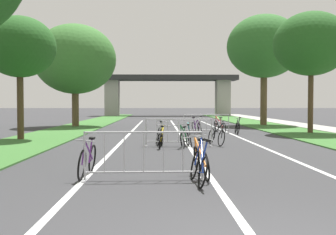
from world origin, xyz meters
TOP-DOWN VIEW (x-y plane):
  - grass_verge_left at (-6.63, 25.29)m, footprint 3.27×61.82m
  - grass_verge_right at (6.63, 25.29)m, footprint 3.27×61.82m
  - sidewalk_path_right at (9.38, 25.29)m, footprint 2.23×61.82m
  - lane_stripe_center at (0.00, 17.88)m, footprint 0.14×35.77m
  - lane_stripe_right_lane at (2.75, 17.88)m, footprint 0.14×35.77m
  - lane_stripe_left_lane at (-2.75, 17.88)m, footprint 0.14×35.77m
  - overpass_bridge at (0.00, 51.09)m, footprint 18.42×3.85m
  - tree_left_maple_mid at (-7.35, 14.42)m, footprint 3.21×3.21m
  - tree_left_pine_near at (-7.05, 25.07)m, footprint 5.75×5.75m
  - tree_right_pine_far at (7.15, 18.23)m, footprint 4.09×4.09m
  - tree_right_cypress_far at (6.70, 26.61)m, footprint 5.53×5.53m
  - crowd_barrier_nearest at (-1.46, 4.54)m, footprint 2.57×0.50m
  - crowd_barrier_second at (-0.39, 11.54)m, footprint 2.58×0.59m
  - crowd_barrier_third at (1.47, 18.54)m, footprint 2.58×0.59m
  - bicycle_purple_0 at (-2.74, 5.06)m, footprint 0.43×1.73m
  - bicycle_black_1 at (1.12, 12.02)m, footprint 0.74×1.68m
  - bicycle_yellow_2 at (-1.05, 11.06)m, footprint 0.55×1.71m
  - bicycle_red_3 at (2.29, 19.09)m, footprint 0.68×1.68m
  - bicycle_silver_4 at (-1.15, 12.05)m, footprint 0.53×1.69m
  - bicycle_green_5 at (-0.18, 11.21)m, footprint 0.70×1.56m
  - bicycle_teal_6 at (0.07, 11.94)m, footprint 0.43×1.66m
  - bicycle_blue_7 at (-0.32, 4.12)m, footprint 0.54×1.64m
  - bicycle_orange_8 at (-0.21, 4.91)m, footprint 0.55×1.70m
  - bicycle_white_9 at (1.11, 19.05)m, footprint 0.49×1.61m
  - bicycle_purple_10 at (0.88, 18.09)m, footprint 0.49×1.63m
  - bicycle_black_11 at (3.08, 17.94)m, footprint 0.51×1.70m

SIDE VIEW (x-z plane):
  - lane_stripe_center at x=0.00m, z-range 0.00..0.01m
  - lane_stripe_right_lane at x=2.75m, z-range 0.00..0.01m
  - lane_stripe_left_lane at x=-2.75m, z-range 0.00..0.01m
  - grass_verge_left at x=-6.63m, z-range 0.00..0.05m
  - grass_verge_right at x=6.63m, z-range 0.00..0.05m
  - sidewalk_path_right at x=9.38m, z-range 0.00..0.08m
  - bicycle_green_5 at x=-0.18m, z-range -0.12..0.80m
  - bicycle_yellow_2 at x=-1.05m, z-range -0.08..0.77m
  - bicycle_black_11 at x=3.08m, z-range -0.11..0.82m
  - bicycle_purple_10 at x=0.88m, z-range -0.09..0.81m
  - bicycle_teal_6 at x=0.07m, z-range -0.10..0.82m
  - bicycle_orange_8 at x=-0.21m, z-range -0.09..0.82m
  - bicycle_black_1 at x=1.12m, z-range -0.11..0.85m
  - bicycle_white_9 at x=1.11m, z-range -0.10..0.84m
  - bicycle_purple_0 at x=-2.74m, z-range -0.07..0.82m
  - bicycle_blue_7 at x=-0.32m, z-range -0.11..0.86m
  - bicycle_red_3 at x=2.29m, z-range -0.11..0.86m
  - bicycle_silver_4 at x=-1.15m, z-range -0.12..0.90m
  - crowd_barrier_nearest at x=-1.46m, z-range 0.00..1.05m
  - crowd_barrier_second at x=-0.39m, z-range 0.00..1.05m
  - crowd_barrier_third at x=1.47m, z-range 0.00..1.05m
  - overpass_bridge at x=0.00m, z-range 1.11..6.50m
  - tree_left_maple_mid at x=-7.35m, z-range 1.38..6.91m
  - tree_left_pine_near at x=-7.05m, z-range 1.15..8.35m
  - tree_right_pine_far at x=7.15m, z-range 1.56..8.20m
  - tree_right_cypress_far at x=6.70m, z-range 1.75..10.02m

